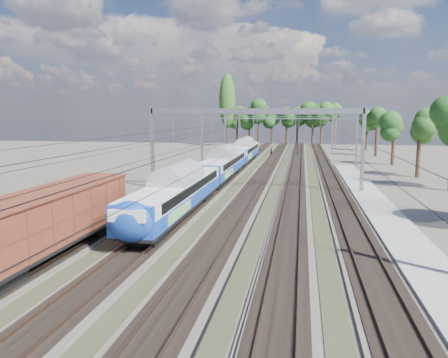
% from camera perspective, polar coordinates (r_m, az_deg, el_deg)
% --- Properties ---
extents(ground, '(220.00, 220.00, 0.00)m').
position_cam_1_polar(ground, '(19.82, -6.35, -16.38)').
color(ground, '#47423A').
rests_on(ground, ground).
extents(track_bed, '(21.00, 130.00, 0.34)m').
position_cam_1_polar(track_bed, '(62.99, 5.30, 0.86)').
color(track_bed, '#47423A').
rests_on(track_bed, ground).
extents(platform, '(3.00, 70.00, 0.30)m').
position_cam_1_polar(platform, '(38.71, 20.04, -4.27)').
color(platform, gray).
rests_on(platform, ground).
extents(catenary, '(25.65, 130.00, 9.00)m').
position_cam_1_polar(catenary, '(70.12, 6.18, 6.78)').
color(catenary, gray).
rests_on(catenary, ground).
extents(tree_belt, '(39.92, 98.81, 12.46)m').
position_cam_1_polar(tree_belt, '(110.53, 10.95, 8.17)').
color(tree_belt, black).
rests_on(tree_belt, ground).
extents(poplar, '(4.40, 4.40, 19.04)m').
position_cam_1_polar(poplar, '(116.97, 0.43, 10.13)').
color(poplar, black).
rests_on(poplar, ground).
extents(emu_train, '(2.96, 62.65, 4.33)m').
position_cam_1_polar(emu_train, '(54.96, -0.10, 2.38)').
color(emu_train, black).
rests_on(emu_train, ground).
extents(freight_boxcar, '(3.10, 14.97, 3.86)m').
position_cam_1_polar(freight_boxcar, '(27.29, -21.65, -4.77)').
color(freight_boxcar, black).
rests_on(freight_boxcar, ground).
extents(worker, '(0.69, 0.81, 1.87)m').
position_cam_1_polar(worker, '(89.00, 6.18, 3.58)').
color(worker, black).
rests_on(worker, ground).
extents(signal_near, '(0.44, 0.40, 6.50)m').
position_cam_1_polar(signal_near, '(89.65, 9.61, 5.58)').
color(signal_near, black).
rests_on(signal_near, ground).
extents(signal_far, '(0.40, 0.37, 5.74)m').
position_cam_1_polar(signal_far, '(112.89, 11.45, 5.84)').
color(signal_far, black).
rests_on(signal_far, ground).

